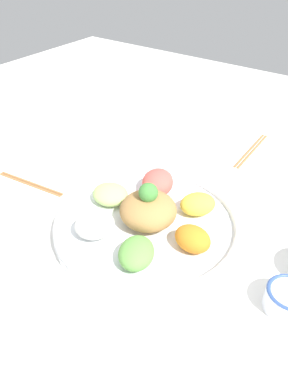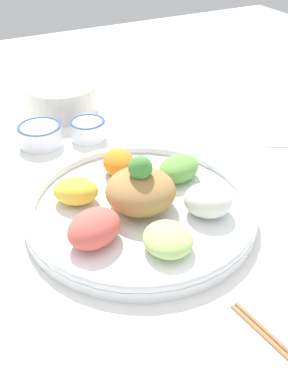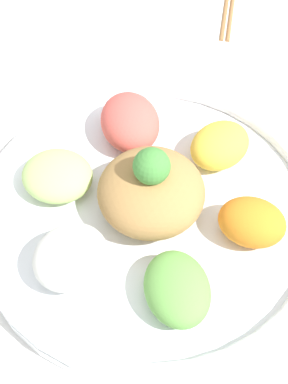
% 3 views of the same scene
% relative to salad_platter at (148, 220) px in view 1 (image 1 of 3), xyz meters
% --- Properties ---
extents(ground_plane, '(2.40, 2.40, 0.00)m').
position_rel_salad_platter_xyz_m(ground_plane, '(-0.03, 0.02, -0.03)').
color(ground_plane, white).
extents(salad_platter, '(0.41, 0.41, 0.12)m').
position_rel_salad_platter_xyz_m(salad_platter, '(0.00, 0.00, 0.00)').
color(salad_platter, white).
rests_on(salad_platter, ground_plane).
extents(chopsticks_pair_near, '(0.23, 0.02, 0.01)m').
position_rel_salad_platter_xyz_m(chopsticks_pair_near, '(0.46, -0.05, -0.02)').
color(chopsticks_pair_near, '#9E6B3D').
rests_on(chopsticks_pair_near, ground_plane).
extents(chopsticks_pair_far, '(0.04, 0.21, 0.01)m').
position_rel_salad_platter_xyz_m(chopsticks_pair_far, '(-0.04, 0.35, -0.02)').
color(chopsticks_pair_far, '#9E6B3D').
rests_on(chopsticks_pair_far, ground_plane).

